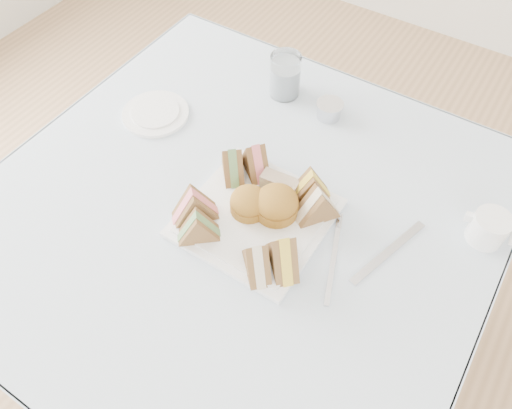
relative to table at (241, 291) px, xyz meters
The scene contains 21 objects.
floor 0.37m from the table, ahead, with size 4.00×4.00×0.00m, color #9E7751.
table is the anchor object (origin of this frame).
tablecloth 0.37m from the table, ahead, with size 1.02×1.02×0.01m, color white.
serving_plate 0.39m from the table, ahead, with size 0.27×0.27×0.01m, color white.
sandwich_fl_a 0.44m from the table, 124.67° to the right, with size 0.09×0.04×0.08m, color brown, non-canonical shape.
sandwich_fl_b 0.44m from the table, 97.91° to the right, with size 0.08×0.04×0.07m, color brown, non-canonical shape.
sandwich_fr_a 0.46m from the table, 25.20° to the right, with size 0.09×0.04×0.08m, color brown, non-canonical shape.
sandwich_fr_b 0.45m from the table, 42.15° to the right, with size 0.09×0.04×0.08m, color brown, non-canonical shape.
sandwich_bl_a 0.43m from the table, 129.16° to the left, with size 0.09×0.04×0.08m, color brown, non-canonical shape.
sandwich_bl_b 0.44m from the table, 98.75° to the left, with size 0.09×0.04×0.08m, color brown, non-canonical shape.
sandwich_br_a 0.46m from the table, 21.71° to the left, with size 0.09×0.04×0.08m, color brown, non-canonical shape.
sandwich_br_b 0.45m from the table, 39.05° to the left, with size 0.09×0.04×0.08m, color brown, non-canonical shape.
scone_left 0.42m from the table, ahead, with size 0.08×0.08×0.05m, color #A26A1E.
scone_right 0.43m from the table, 16.53° to the left, with size 0.09×0.09×0.06m, color #A26A1E.
pastry_slice 0.42m from the table, 54.17° to the left, with size 0.08×0.03×0.04m, color #C6B596.
side_plate 0.51m from the table, 158.71° to the left, with size 0.16×0.16×0.01m, color white.
water_glass 0.57m from the table, 105.42° to the left, with size 0.07×0.07×0.11m, color white.
tea_strainer 0.52m from the table, 84.40° to the left, with size 0.06×0.06×0.04m, color silver.
knife 0.49m from the table, 12.02° to the left, with size 0.02×0.21×0.00m, color silver.
fork 0.44m from the table, ahead, with size 0.01×0.17×0.00m, color silver.
creamer_jug 0.64m from the table, 23.88° to the left, with size 0.07×0.07×0.06m, color white.
Camera 1 is at (0.37, -0.50, 1.57)m, focal length 35.00 mm.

